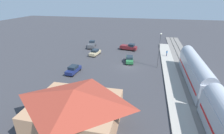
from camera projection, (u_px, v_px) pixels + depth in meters
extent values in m
plane|color=#38383D|center=(128.00, 66.00, 41.92)|extent=(200.00, 200.00, 0.00)
cube|color=slate|center=(187.00, 71.00, 39.13)|extent=(4.80, 70.00, 0.18)
cube|color=#59544C|center=(191.00, 71.00, 38.94)|extent=(0.10, 70.00, 0.12)
cube|color=#59544C|center=(184.00, 70.00, 39.22)|extent=(0.10, 70.00, 0.12)
cube|color=#A8A399|center=(169.00, 69.00, 39.90)|extent=(3.20, 46.00, 0.30)
cube|color=#ADB2BC|center=(194.00, 72.00, 33.53)|extent=(2.90, 18.59, 3.70)
cube|color=red|center=(186.00, 73.00, 33.94)|extent=(0.04, 17.10, 0.36)
cylinder|color=#ADB2BC|center=(196.00, 64.00, 32.85)|extent=(2.75, 17.84, 2.76)
cube|color=tan|center=(76.00, 114.00, 22.18)|extent=(10.99, 8.86, 3.68)
pyramid|color=#9E3828|center=(74.00, 96.00, 21.11)|extent=(11.79, 9.66, 1.88)
cube|color=#4C3323|center=(88.00, 100.00, 26.51)|extent=(1.10, 0.08, 2.10)
cylinder|color=#23284C|center=(167.00, 55.00, 48.13)|extent=(0.22, 0.22, 0.85)
cylinder|color=#2D72B7|center=(167.00, 52.00, 47.84)|extent=(0.36, 0.36, 0.62)
sphere|color=tan|center=(167.00, 51.00, 47.67)|extent=(0.24, 0.24, 0.24)
cube|color=navy|center=(73.00, 70.00, 38.06)|extent=(2.22, 4.64, 0.76)
cube|color=#19232D|center=(73.00, 67.00, 37.78)|extent=(1.80, 2.29, 0.64)
cylinder|color=black|center=(74.00, 68.00, 39.92)|extent=(0.22, 0.68, 0.68)
cylinder|color=black|center=(80.00, 69.00, 39.48)|extent=(0.22, 0.68, 0.68)
cylinder|color=black|center=(66.00, 74.00, 36.93)|extent=(0.22, 0.68, 0.68)
cylinder|color=black|center=(73.00, 75.00, 36.49)|extent=(0.22, 0.68, 0.68)
cube|color=#C6B284|center=(95.00, 53.00, 49.64)|extent=(2.51, 4.73, 0.76)
cube|color=#19232D|center=(95.00, 51.00, 49.37)|extent=(1.93, 2.38, 0.64)
cylinder|color=black|center=(95.00, 52.00, 51.52)|extent=(0.22, 0.68, 0.68)
cylinder|color=black|center=(100.00, 53.00, 50.98)|extent=(0.22, 0.68, 0.68)
cylinder|color=black|center=(90.00, 55.00, 48.60)|extent=(0.22, 0.68, 0.68)
cylinder|color=black|center=(95.00, 56.00, 48.06)|extent=(0.22, 0.68, 0.68)
cube|color=#47494F|center=(92.00, 45.00, 57.06)|extent=(2.70, 5.62, 0.92)
cube|color=#19232D|center=(92.00, 42.00, 57.66)|extent=(1.95, 1.95, 0.84)
cylinder|color=black|center=(91.00, 45.00, 59.27)|extent=(0.22, 0.76, 0.76)
cylinder|color=black|center=(95.00, 45.00, 59.15)|extent=(0.22, 0.76, 0.76)
cylinder|color=black|center=(88.00, 48.00, 55.32)|extent=(0.22, 0.76, 0.76)
cylinder|color=black|center=(93.00, 48.00, 55.20)|extent=(0.22, 0.76, 0.76)
cube|color=#47494F|center=(91.00, 44.00, 55.97)|extent=(2.26, 3.20, 0.20)
cube|color=#236638|center=(130.00, 60.00, 44.17)|extent=(2.40, 4.70, 0.76)
cube|color=#19232D|center=(130.00, 57.00, 43.90)|extent=(1.88, 2.35, 0.64)
cylinder|color=black|center=(133.00, 64.00, 42.69)|extent=(0.22, 0.68, 0.68)
cylinder|color=black|center=(126.00, 63.00, 42.82)|extent=(0.22, 0.68, 0.68)
cylinder|color=black|center=(132.00, 59.00, 45.81)|extent=(0.22, 0.68, 0.68)
cylinder|color=black|center=(126.00, 59.00, 45.94)|extent=(0.22, 0.68, 0.68)
cube|color=maroon|center=(128.00, 48.00, 54.35)|extent=(5.66, 2.87, 0.92)
cube|color=#19232D|center=(132.00, 45.00, 53.65)|extent=(2.00, 2.00, 0.84)
cylinder|color=black|center=(136.00, 49.00, 54.51)|extent=(0.22, 0.76, 0.76)
cylinder|color=black|center=(134.00, 50.00, 53.04)|extent=(0.22, 0.76, 0.76)
cylinder|color=black|center=(123.00, 47.00, 56.01)|extent=(0.22, 0.76, 0.76)
cylinder|color=black|center=(121.00, 49.00, 54.55)|extent=(0.22, 0.76, 0.76)
cube|color=maroon|center=(126.00, 46.00, 54.46)|extent=(3.25, 2.35, 0.20)
cylinder|color=#515156|center=(159.00, 52.00, 39.77)|extent=(0.16, 0.16, 8.07)
sphere|color=#EAE5C6|center=(161.00, 34.00, 38.14)|extent=(0.44, 0.44, 0.44)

